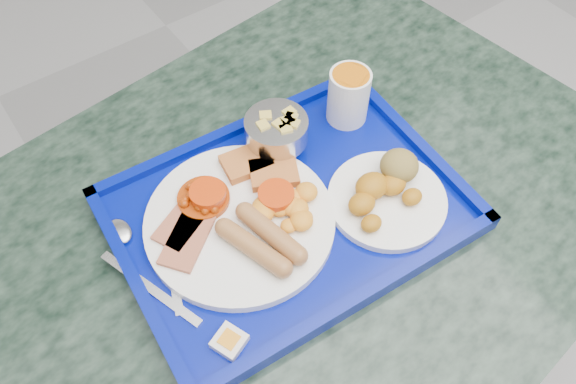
# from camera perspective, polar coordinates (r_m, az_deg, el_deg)

# --- Properties ---
(table) EXTENTS (1.23, 0.89, 0.72)m
(table) POSITION_cam_1_polar(r_m,az_deg,el_deg) (0.97, -1.71, -9.66)
(table) COLOR gray
(table) RESTS_ON floor
(tray) EXTENTS (0.51, 0.39, 0.03)m
(tray) POSITION_cam_1_polar(r_m,az_deg,el_deg) (0.81, 0.00, -1.90)
(tray) COLOR #03108A
(tray) RESTS_ON table
(main_plate) EXTENTS (0.27, 0.27, 0.04)m
(main_plate) POSITION_cam_1_polar(r_m,az_deg,el_deg) (0.78, -4.40, -2.48)
(main_plate) COLOR white
(main_plate) RESTS_ON tray
(bread_plate) EXTENTS (0.17, 0.17, 0.06)m
(bread_plate) POSITION_cam_1_polar(r_m,az_deg,el_deg) (0.81, 10.03, 0.09)
(bread_plate) COLOR white
(bread_plate) RESTS_ON tray
(fruit_bowl) EXTENTS (0.09, 0.09, 0.07)m
(fruit_bowl) POSITION_cam_1_polar(r_m,az_deg,el_deg) (0.84, -1.15, 6.28)
(fruit_bowl) COLOR #BAB9BC
(fruit_bowl) RESTS_ON tray
(juice_cup) EXTENTS (0.06, 0.06, 0.09)m
(juice_cup) POSITION_cam_1_polar(r_m,az_deg,el_deg) (0.89, 6.17, 9.78)
(juice_cup) COLOR white
(juice_cup) RESTS_ON tray
(spoon) EXTENTS (0.08, 0.19, 0.01)m
(spoon) POSITION_cam_1_polar(r_m,az_deg,el_deg) (0.80, -15.43, -4.81)
(spoon) COLOR #BAB9BC
(spoon) RESTS_ON tray
(knife) EXTENTS (0.07, 0.17, 0.00)m
(knife) POSITION_cam_1_polar(r_m,az_deg,el_deg) (0.76, -13.83, -9.46)
(knife) COLOR #BAB9BC
(knife) RESTS_ON tray
(jam_packet) EXTENTS (0.05, 0.05, 0.01)m
(jam_packet) POSITION_cam_1_polar(r_m,az_deg,el_deg) (0.71, -5.97, -14.85)
(jam_packet) COLOR white
(jam_packet) RESTS_ON tray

